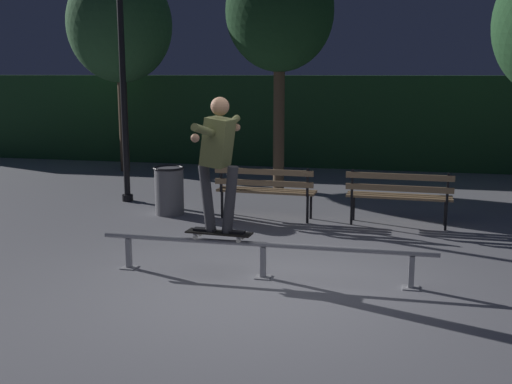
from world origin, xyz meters
name	(u,v)px	position (x,y,z in m)	size (l,w,h in m)	color
ground_plane	(258,286)	(0.00, 0.00, 0.00)	(90.00, 90.00, 0.00)	gray
hedge_backdrop	(337,121)	(0.00, 9.38, 1.13)	(24.00, 1.20, 2.27)	#234C28
grind_rail	(263,250)	(0.00, 0.30, 0.33)	(3.92, 0.18, 0.43)	#9E9EA3
skateboard	(219,233)	(-0.53, 0.30, 0.50)	(0.79, 0.26, 0.09)	black
skateboarder	(218,153)	(-0.52, 0.30, 1.44)	(0.63, 1.41, 1.56)	black
park_bench_leftmost	(265,187)	(-0.57, 3.14, 0.54)	(1.61, 0.47, 0.88)	black
park_bench_left_center	(399,192)	(1.52, 3.14, 0.54)	(1.61, 0.47, 0.88)	black
tree_behind_benches	(280,13)	(-0.82, 5.68, 3.46)	(2.08, 2.08, 4.64)	brown
tree_far_left	(120,25)	(-4.91, 7.37, 3.42)	(2.42, 2.42, 4.77)	brown
lamp_post_left	(122,64)	(-3.36, 4.03, 2.48)	(0.32, 0.32, 3.90)	black
trash_can	(169,190)	(-2.21, 3.17, 0.41)	(0.52, 0.52, 0.80)	slate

